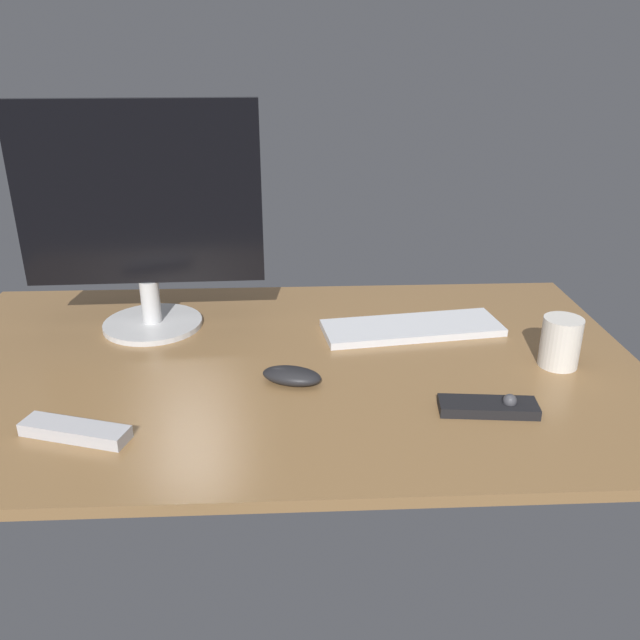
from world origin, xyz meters
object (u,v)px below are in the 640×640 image
object	(u,v)px
coffee_mug	(561,342)
tv_remote	(75,431)
keyboard	(412,328)
computer_mouse	(292,376)
media_remote	(490,407)
monitor	(141,213)

from	to	relation	value
coffee_mug	tv_remote	bearing A→B (deg)	-166.37
keyboard	computer_mouse	size ratio (longest dim) A/B	3.45
keyboard	media_remote	size ratio (longest dim) A/B	2.26
monitor	media_remote	distance (cm)	78.34
monitor	tv_remote	world-z (taller)	monitor
media_remote	coffee_mug	world-z (taller)	coffee_mug
monitor	computer_mouse	xyz separation A→B (cm)	(30.25, -27.40, -23.77)
keyboard	computer_mouse	distance (cm)	34.14
tv_remote	media_remote	bearing A→B (deg)	21.04
monitor	keyboard	xyz separation A→B (cm)	(56.31, -5.35, -24.53)
tv_remote	coffee_mug	size ratio (longest dim) A/B	1.81
monitor	computer_mouse	distance (cm)	47.24
monitor	coffee_mug	distance (cm)	87.03
media_remote	tv_remote	distance (cm)	67.71
coffee_mug	media_remote	bearing A→B (deg)	-137.76
computer_mouse	media_remote	size ratio (longest dim) A/B	0.65
tv_remote	coffee_mug	xyz separation A→B (cm)	(85.63, 20.76, 3.83)
keyboard	media_remote	bearing A→B (deg)	-85.57
computer_mouse	tv_remote	world-z (taller)	computer_mouse
media_remote	keyboard	bearing A→B (deg)	107.86
media_remote	coffee_mug	size ratio (longest dim) A/B	1.73
monitor	media_remote	size ratio (longest dim) A/B	2.93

